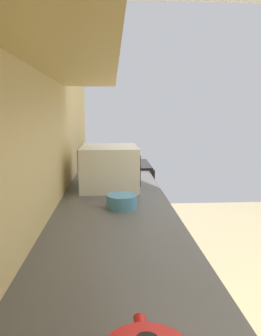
{
  "coord_description": "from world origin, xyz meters",
  "views": [
    {
      "loc": [
        -1.42,
        1.32,
        1.41
      ],
      "look_at": [
        -0.08,
        1.24,
        1.17
      ],
      "focal_mm": 33.34,
      "sensor_mm": 36.0,
      "label": 1
    }
  ],
  "objects": [
    {
      "name": "microwave",
      "position": [
        0.65,
        1.34,
        1.06
      ],
      "size": [
        0.46,
        0.38,
        0.28
      ],
      "color": "white",
      "rests_on": "counter_run"
    },
    {
      "name": "wall_back",
      "position": [
        0.0,
        1.68,
        1.3
      ],
      "size": [
        4.29,
        0.12,
        2.59
      ],
      "primitive_type": "cube",
      "color": "#DFC17D",
      "rests_on": "ground_plane"
    },
    {
      "name": "bowl",
      "position": [
        0.18,
        1.27,
        0.96
      ],
      "size": [
        0.16,
        0.16,
        0.07
      ],
      "color": "#4C8CBF",
      "rests_on": "counter_run"
    },
    {
      "name": "oven_range",
      "position": [
        1.56,
        1.29,
        0.47
      ],
      "size": [
        0.61,
        0.69,
        1.1
      ],
      "color": "black",
      "rests_on": "ground_plane"
    }
  ]
}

